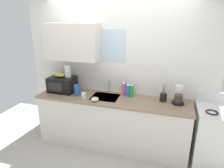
% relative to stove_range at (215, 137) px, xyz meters
% --- Properties ---
extents(kitchen_wall_assembly, '(3.35, 0.42, 2.50)m').
position_rel_stove_range_xyz_m(kitchen_wall_assembly, '(-1.77, 0.31, 0.89)').
color(kitchen_wall_assembly, white).
rests_on(kitchen_wall_assembly, ground).
extents(counter_unit, '(2.58, 0.63, 0.90)m').
position_rel_stove_range_xyz_m(counter_unit, '(-1.64, -0.00, -0.00)').
color(counter_unit, silver).
rests_on(counter_unit, ground).
extents(sink_faucet, '(0.03, 0.03, 0.23)m').
position_rel_stove_range_xyz_m(sink_faucet, '(-1.77, 0.24, 0.55)').
color(sink_faucet, '#B2B5BA').
rests_on(sink_faucet, counter_unit).
extents(stove_range, '(0.60, 0.60, 1.08)m').
position_rel_stove_range_xyz_m(stove_range, '(0.00, 0.00, 0.00)').
color(stove_range, white).
rests_on(stove_range, ground).
extents(microwave, '(0.46, 0.35, 0.27)m').
position_rel_stove_range_xyz_m(microwave, '(-2.59, 0.04, 0.58)').
color(microwave, black).
rests_on(microwave, counter_unit).
extents(banana_bunch, '(0.20, 0.11, 0.07)m').
position_rel_stove_range_xyz_m(banana_bunch, '(-2.64, 0.05, 0.75)').
color(banana_bunch, gold).
rests_on(banana_bunch, microwave).
extents(paper_towel_roll, '(0.11, 0.11, 0.22)m').
position_rel_stove_range_xyz_m(paper_towel_roll, '(-2.49, 0.10, 0.82)').
color(paper_towel_roll, white).
rests_on(paper_towel_roll, microwave).
extents(coffee_maker, '(0.19, 0.21, 0.28)m').
position_rel_stove_range_xyz_m(coffee_maker, '(-0.58, 0.10, 0.55)').
color(coffee_maker, black).
rests_on(coffee_maker, counter_unit).
extents(dish_soap_bottle_pink, '(0.07, 0.07, 0.25)m').
position_rel_stove_range_xyz_m(dish_soap_bottle_pink, '(-1.49, 0.20, 0.56)').
color(dish_soap_bottle_pink, '#E55999').
rests_on(dish_soap_bottle_pink, counter_unit).
extents(dish_soap_bottle_blue, '(0.07, 0.07, 0.24)m').
position_rel_stove_range_xyz_m(dish_soap_bottle_blue, '(-1.40, 0.16, 0.55)').
color(dish_soap_bottle_blue, blue).
rests_on(dish_soap_bottle_blue, counter_unit).
extents(dish_soap_bottle_green, '(0.07, 0.07, 0.24)m').
position_rel_stove_range_xyz_m(dish_soap_bottle_green, '(-1.34, 0.16, 0.55)').
color(dish_soap_bottle_green, green).
rests_on(dish_soap_bottle_green, counter_unit).
extents(cereal_canister, '(0.10, 0.10, 0.19)m').
position_rel_stove_range_xyz_m(cereal_canister, '(-2.25, -0.05, 0.54)').
color(cereal_canister, '#2659A5').
rests_on(cereal_canister, counter_unit).
extents(mug_white, '(0.08, 0.08, 0.09)m').
position_rel_stove_range_xyz_m(mug_white, '(-2.09, -0.14, 0.49)').
color(mug_white, white).
rests_on(mug_white, counter_unit).
extents(utensil_crock, '(0.11, 0.11, 0.29)m').
position_rel_stove_range_xyz_m(utensil_crock, '(-0.81, 0.12, 0.51)').
color(utensil_crock, black).
rests_on(utensil_crock, counter_unit).
extents(small_bowl, '(0.13, 0.13, 0.06)m').
position_rel_stove_range_xyz_m(small_bowl, '(-1.87, -0.20, 0.47)').
color(small_bowl, beige).
rests_on(small_bowl, counter_unit).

